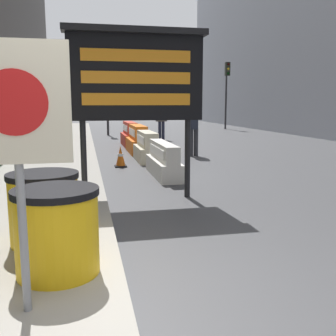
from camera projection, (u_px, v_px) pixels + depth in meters
The scene contains 15 objects.
ground_plane at pixel (131, 320), 3.05m from camera, with size 120.00×120.00×0.00m, color #474749.
barrel_drum_foreground at pixel (57, 231), 3.45m from camera, with size 0.75×0.75×0.77m.
barrel_drum_middle at pixel (44, 208), 4.21m from camera, with size 0.75×0.75×0.77m.
warning_sign at pixel (16, 122), 2.64m from camera, with size 0.74×0.08×1.91m.
message_board at pixel (136, 77), 6.53m from camera, with size 2.36×0.36×2.87m.
jersey_barrier_white at pixel (163, 161), 9.04m from camera, with size 0.50×2.10×0.77m.
jersey_barrier_cream at pixel (147, 148), 11.34m from camera, with size 0.63×1.67×0.85m.
jersey_barrier_orange_near at pixel (138, 141), 13.30m from camera, with size 0.64×1.97×0.93m.
jersey_barrier_red_striped at pixel (130, 135), 15.55m from camera, with size 0.60×1.94×0.93m.
traffic_cone_near at pixel (121, 157), 10.32m from camera, with size 0.31×0.31×0.55m.
traffic_cone_mid at pixel (139, 142), 13.98m from camera, with size 0.33×0.33×0.59m.
traffic_light_near_curb at pixel (107, 84), 20.13m from camera, with size 0.28×0.45×3.63m.
traffic_light_far_side at pixel (227, 81), 25.12m from camera, with size 0.28×0.45×4.23m.
pedestrian_worker at pixel (194, 123), 12.36m from camera, with size 0.39×0.52×1.77m.
pedestrian_passerby at pixel (161, 117), 17.89m from camera, with size 0.51×0.38×1.74m.
Camera 1 is at (-0.30, -2.81, 1.66)m, focal length 42.00 mm.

